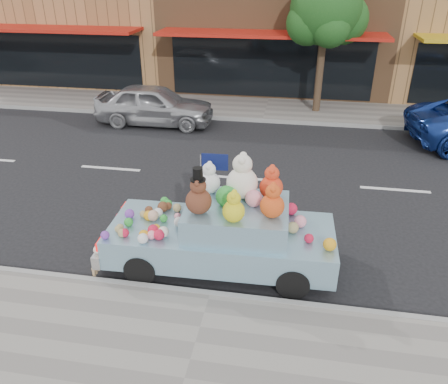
# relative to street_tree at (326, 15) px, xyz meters

# --- Properties ---
(ground) EXTENTS (120.00, 120.00, 0.00)m
(ground) POSITION_rel_street_tree_xyz_m (-2.03, -6.55, -3.69)
(ground) COLOR black
(ground) RESTS_ON ground
(near_sidewalk) EXTENTS (60.00, 3.00, 0.12)m
(near_sidewalk) POSITION_rel_street_tree_xyz_m (-2.03, -13.05, -3.63)
(near_sidewalk) COLOR gray
(near_sidewalk) RESTS_ON ground
(far_sidewalk) EXTENTS (60.00, 3.00, 0.12)m
(far_sidewalk) POSITION_rel_street_tree_xyz_m (-2.03, -0.05, -3.63)
(far_sidewalk) COLOR gray
(far_sidewalk) RESTS_ON ground
(near_kerb) EXTENTS (60.00, 0.12, 0.13)m
(near_kerb) POSITION_rel_street_tree_xyz_m (-2.03, -11.55, -3.63)
(near_kerb) COLOR gray
(near_kerb) RESTS_ON ground
(far_kerb) EXTENTS (60.00, 0.12, 0.13)m
(far_kerb) POSITION_rel_street_tree_xyz_m (-2.03, -1.55, -3.63)
(far_kerb) COLOR gray
(far_kerb) RESTS_ON ground
(storefront_left) EXTENTS (10.00, 9.80, 7.30)m
(storefront_left) POSITION_rel_street_tree_xyz_m (-12.03, 5.42, -0.05)
(storefront_left) COLOR #A17143
(storefront_left) RESTS_ON ground
(storefront_mid) EXTENTS (10.00, 9.80, 7.30)m
(storefront_mid) POSITION_rel_street_tree_xyz_m (-2.03, 5.42, -0.05)
(storefront_mid) COLOR #8D5F3B
(storefront_mid) RESTS_ON ground
(street_tree) EXTENTS (3.00, 2.70, 5.22)m
(street_tree) POSITION_rel_street_tree_xyz_m (0.00, 0.00, 0.00)
(street_tree) COLOR #38281C
(street_tree) RESTS_ON ground
(car_silver) EXTENTS (4.33, 1.75, 1.47)m
(car_silver) POSITION_rel_street_tree_xyz_m (-5.96, -2.43, -2.96)
(car_silver) COLOR #B1B2B6
(car_silver) RESTS_ON ground
(art_car) EXTENTS (4.53, 1.89, 2.23)m
(art_car) POSITION_rel_street_tree_xyz_m (-1.98, -10.50, -2.90)
(art_car) COLOR black
(art_car) RESTS_ON ground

